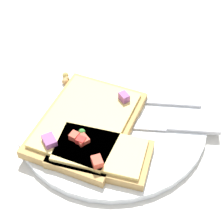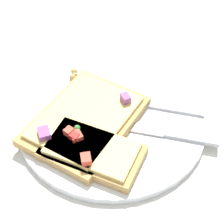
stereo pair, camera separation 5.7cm
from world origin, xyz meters
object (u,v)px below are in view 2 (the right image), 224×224
at_px(plate, 112,119).
at_px(pizza_slice_main, 85,120).
at_px(pizza_slice_corner, 92,151).
at_px(knife, 158,131).
at_px(fork, 129,101).

relative_size(plate, pizza_slice_main, 1.33).
bearing_deg(pizza_slice_corner, knife, -132.21).
bearing_deg(fork, pizza_slice_main, 48.54).
bearing_deg(plate, fork, 125.42).
xyz_separation_m(knife, pizza_slice_main, (-0.04, -0.10, 0.01)).
xyz_separation_m(plate, pizza_slice_corner, (0.07, -0.04, 0.02)).
bearing_deg(plate, knife, 51.95).
relative_size(fork, pizza_slice_corner, 1.26).
xyz_separation_m(plate, fork, (-0.02, 0.03, 0.01)).
bearing_deg(pizza_slice_corner, fork, -93.84).
bearing_deg(pizza_slice_main, plate, 142.48).
relative_size(plate, knife, 1.48).
bearing_deg(pizza_slice_main, pizza_slice_corner, 42.83).
bearing_deg(knife, plate, -11.26).
height_order(plate, knife, knife).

